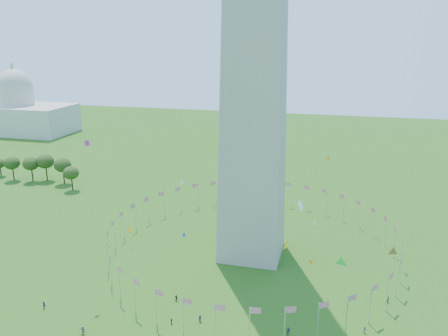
# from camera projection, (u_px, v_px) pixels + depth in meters

# --- Properties ---
(flag_ring) EXTENTS (80.24, 80.24, 9.00)m
(flag_ring) POSITION_uv_depth(u_px,v_px,m) (252.00, 238.00, 124.49)
(flag_ring) COLOR silver
(flag_ring) RESTS_ON ground
(capitol_building) EXTENTS (70.00, 35.00, 46.00)m
(capitol_building) POSITION_uv_depth(u_px,v_px,m) (16.00, 97.00, 282.30)
(capitol_building) COLOR beige
(capitol_building) RESTS_ON ground
(kites_aloft) EXTENTS (85.24, 76.68, 32.69)m
(kites_aloft) POSITION_uv_depth(u_px,v_px,m) (297.00, 238.00, 91.18)
(kites_aloft) COLOR white
(kites_aloft) RESTS_ON ground
(tree_line_west) EXTENTS (55.66, 15.59, 12.87)m
(tree_line_west) POSITION_uv_depth(u_px,v_px,m) (25.00, 169.00, 186.89)
(tree_line_west) COLOR #36551C
(tree_line_west) RESTS_ON ground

